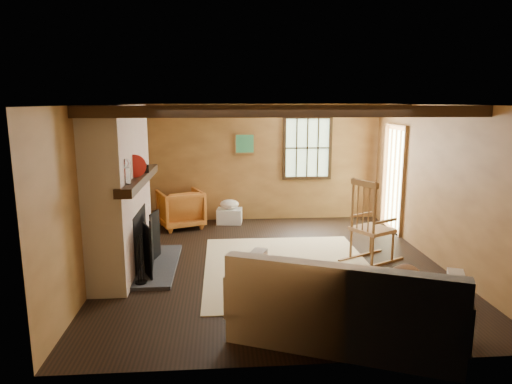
{
  "coord_description": "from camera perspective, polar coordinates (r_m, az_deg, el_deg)",
  "views": [
    {
      "loc": [
        -0.78,
        -6.61,
        2.44
      ],
      "look_at": [
        -0.24,
        0.4,
        1.05
      ],
      "focal_mm": 32.0,
      "sensor_mm": 36.0,
      "label": 1
    }
  ],
  "objects": [
    {
      "name": "ground",
      "position": [
        7.09,
        2.24,
        -8.94
      ],
      "size": [
        5.5,
        5.5,
        0.0
      ],
      "primitive_type": "plane",
      "color": "black",
      "rests_on": "ground"
    },
    {
      "name": "room_envelope",
      "position": [
        6.99,
        3.91,
        4.55
      ],
      "size": [
        5.02,
        5.52,
        2.44
      ],
      "color": "#A16C39",
      "rests_on": "ground"
    },
    {
      "name": "fireplace",
      "position": [
        6.9,
        -16.37,
        -0.44
      ],
      "size": [
        1.02,
        2.3,
        2.4
      ],
      "color": "#9D5C3C",
      "rests_on": "ground"
    },
    {
      "name": "rug",
      "position": [
        6.93,
        4.1,
        -9.43
      ],
      "size": [
        2.5,
        3.0,
        0.01
      ],
      "primitive_type": "cube",
      "color": "#CBBA87",
      "rests_on": "ground"
    },
    {
      "name": "rocking_chair",
      "position": [
        7.25,
        14.11,
        -4.26
      ],
      "size": [
        1.07,
        0.88,
        1.31
      ],
      "rotation": [
        0.0,
        0.0,
        2.07
      ],
      "color": "tan",
      "rests_on": "ground"
    },
    {
      "name": "sofa",
      "position": [
        4.95,
        11.03,
        -14.19
      ],
      "size": [
        2.54,
        1.85,
        0.94
      ],
      "rotation": [
        0.0,
        0.0,
        -0.4
      ],
      "color": "beige",
      "rests_on": "ground"
    },
    {
      "name": "firewood_pile",
      "position": [
        9.57,
        -11.23,
        -2.97
      ],
      "size": [
        0.73,
        0.13,
        0.27
      ],
      "color": "brown",
      "rests_on": "ground"
    },
    {
      "name": "laundry_basket",
      "position": [
        9.34,
        -3.33,
        -3.01
      ],
      "size": [
        0.54,
        0.43,
        0.3
      ],
      "primitive_type": "cube",
      "rotation": [
        0.0,
        0.0,
        -0.11
      ],
      "color": "white",
      "rests_on": "ground"
    },
    {
      "name": "basket_pillow",
      "position": [
        9.28,
        -3.35,
        -1.54
      ],
      "size": [
        0.43,
        0.36,
        0.19
      ],
      "primitive_type": "ellipsoid",
      "rotation": [
        0.0,
        0.0,
        0.15
      ],
      "color": "beige",
      "rests_on": "laundry_basket"
    },
    {
      "name": "armchair",
      "position": [
        9.11,
        -9.4,
        -2.07
      ],
      "size": [
        1.04,
        1.05,
        0.75
      ],
      "primitive_type": "imported",
      "rotation": [
        0.0,
        0.0,
        -2.78
      ],
      "color": "#BF6026",
      "rests_on": "ground"
    }
  ]
}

